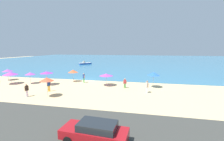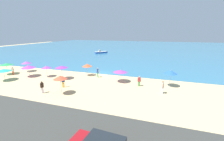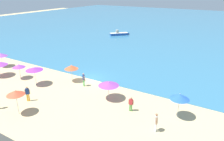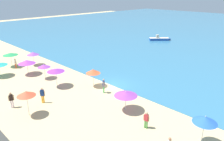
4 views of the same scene
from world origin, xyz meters
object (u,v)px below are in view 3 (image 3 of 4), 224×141
(bather_0, at_px, (84,79))
(beach_umbrella_10, at_px, (71,67))
(beach_umbrella_6, at_px, (34,69))
(bather_3, at_px, (27,93))
(beach_umbrella_9, at_px, (1,55))
(beach_umbrella_2, at_px, (109,84))
(beach_umbrella_1, at_px, (15,93))
(bather_1, at_px, (156,121))
(beach_umbrella_4, at_px, (19,66))
(skiff_nearshore, at_px, (119,34))
(beach_umbrella_0, at_px, (180,97))
(bather_5, at_px, (131,103))

(bather_0, bearing_deg, beach_umbrella_10, 170.39)
(beach_umbrella_6, xyz_separation_m, bather_3, (2.74, -3.48, -1.23))
(beach_umbrella_9, bearing_deg, beach_umbrella_2, -0.93)
(beach_umbrella_1, relative_size, bather_3, 1.48)
(bather_0, distance_m, bather_1, 12.21)
(beach_umbrella_4, bearing_deg, beach_umbrella_9, 165.65)
(bather_1, bearing_deg, skiff_nearshore, 124.05)
(beach_umbrella_4, xyz_separation_m, bather_1, (20.71, -1.61, -0.85))
(beach_umbrella_6, bearing_deg, skiff_nearshore, 100.39)
(beach_umbrella_6, bearing_deg, beach_umbrella_4, 174.97)
(beach_umbrella_0, relative_size, beach_umbrella_2, 1.11)
(beach_umbrella_10, distance_m, skiff_nearshore, 31.10)
(beach_umbrella_6, relative_size, bather_1, 1.37)
(beach_umbrella_6, distance_m, bather_0, 6.51)
(beach_umbrella_0, relative_size, beach_umbrella_1, 0.98)
(beach_umbrella_0, height_order, beach_umbrella_6, beach_umbrella_0)
(beach_umbrella_4, xyz_separation_m, beach_umbrella_9, (-6.64, 1.70, 0.14))
(beach_umbrella_4, relative_size, beach_umbrella_10, 0.90)
(bather_3, distance_m, skiff_nearshore, 37.51)
(beach_umbrella_10, bearing_deg, beach_umbrella_1, -85.29)
(bather_1, distance_m, skiff_nearshore, 41.36)
(beach_umbrella_1, bearing_deg, bather_1, 18.92)
(beach_umbrella_2, relative_size, beach_umbrella_4, 1.10)
(beach_umbrella_2, bearing_deg, bather_5, -17.22)
(beach_umbrella_9, distance_m, bather_3, 14.14)
(beach_umbrella_2, relative_size, beach_umbrella_10, 0.99)
(bather_5, xyz_separation_m, skiff_nearshore, (-19.71, 32.34, -0.48))
(beach_umbrella_2, xyz_separation_m, bather_0, (-4.64, 1.29, -0.88))
(beach_umbrella_10, relative_size, bather_5, 1.47)
(bather_1, bearing_deg, beach_umbrella_9, 173.11)
(skiff_nearshore, bearing_deg, bather_1, -55.95)
(beach_umbrella_9, xyz_separation_m, bather_0, (15.91, 0.95, -0.99))
(beach_umbrella_0, distance_m, beach_umbrella_6, 18.29)
(beach_umbrella_1, xyz_separation_m, bather_1, (13.04, 4.47, -1.34))
(bather_0, bearing_deg, beach_umbrella_6, -152.34)
(beach_umbrella_1, relative_size, bather_0, 1.48)
(beach_umbrella_0, distance_m, beach_umbrella_4, 21.85)
(beach_umbrella_9, height_order, bather_0, beach_umbrella_9)
(beach_umbrella_1, distance_m, beach_umbrella_9, 16.29)
(beach_umbrella_0, relative_size, beach_umbrella_10, 1.10)
(beach_umbrella_10, xyz_separation_m, bather_1, (13.79, -4.66, -1.04))
(beach_umbrella_6, xyz_separation_m, beach_umbrella_9, (-10.24, 2.02, -0.23))
(beach_umbrella_6, bearing_deg, bather_3, -51.79)
(beach_umbrella_2, xyz_separation_m, bather_3, (-7.56, -5.17, -0.88))
(bather_1, bearing_deg, beach_umbrella_10, 161.35)
(beach_umbrella_6, bearing_deg, beach_umbrella_0, 6.22)
(beach_umbrella_4, distance_m, bather_5, 17.30)
(beach_umbrella_9, distance_m, bather_5, 23.98)
(beach_umbrella_10, height_order, skiff_nearshore, beach_umbrella_10)
(beach_umbrella_10, bearing_deg, beach_umbrella_4, -156.21)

